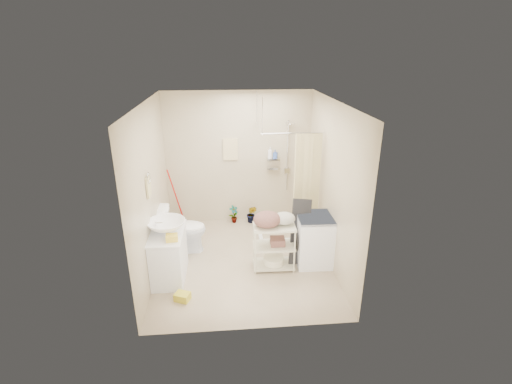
{
  "coord_description": "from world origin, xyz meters",
  "views": [
    {
      "loc": [
        -0.27,
        -5.32,
        3.34
      ],
      "look_at": [
        0.22,
        0.25,
        1.13
      ],
      "focal_mm": 26.0,
      "sensor_mm": 36.0,
      "label": 1
    }
  ],
  "objects_px": {
    "vanity": "(169,255)",
    "toilet": "(182,229)",
    "laundry_rack": "(274,243)",
    "washing_machine": "(314,240)"
  },
  "relations": [
    {
      "from": "vanity",
      "to": "toilet",
      "type": "xyz_separation_m",
      "value": [
        0.12,
        0.8,
        0.03
      ]
    },
    {
      "from": "laundry_rack",
      "to": "vanity",
      "type": "bearing_deg",
      "value": -174.33
    },
    {
      "from": "toilet",
      "to": "washing_machine",
      "type": "relative_size",
      "value": 0.99
    },
    {
      "from": "vanity",
      "to": "toilet",
      "type": "height_order",
      "value": "toilet"
    },
    {
      "from": "vanity",
      "to": "washing_machine",
      "type": "xyz_separation_m",
      "value": [
        2.3,
        0.23,
        0.03
      ]
    },
    {
      "from": "toilet",
      "to": "washing_machine",
      "type": "distance_m",
      "value": 2.26
    },
    {
      "from": "vanity",
      "to": "laundry_rack",
      "type": "relative_size",
      "value": 0.97
    },
    {
      "from": "vanity",
      "to": "toilet",
      "type": "relative_size",
      "value": 1.06
    },
    {
      "from": "toilet",
      "to": "washing_machine",
      "type": "bearing_deg",
      "value": -103.54
    },
    {
      "from": "toilet",
      "to": "washing_machine",
      "type": "xyz_separation_m",
      "value": [
        2.18,
        -0.58,
        0.0
      ]
    }
  ]
}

